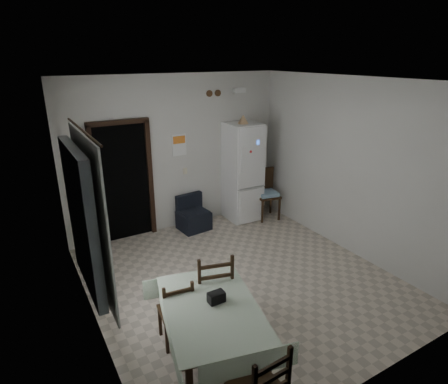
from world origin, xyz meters
TOP-DOWN VIEW (x-y plane):
  - ground at (0.00, 0.00)m, footprint 4.50×4.50m
  - ceiling at (0.00, 0.00)m, footprint 4.20×4.50m
  - wall_back at (0.00, 2.25)m, footprint 4.20×0.02m
  - wall_front at (0.00, -2.25)m, footprint 4.20×0.02m
  - wall_left at (-2.10, 0.00)m, footprint 0.02×4.50m
  - wall_right at (2.10, 0.00)m, footprint 0.02×4.50m
  - doorway at (-1.05, 2.45)m, footprint 1.06×0.52m
  - window_recess at (-2.15, -0.20)m, footprint 0.10×1.20m
  - curtain at (-2.04, -0.20)m, footprint 0.02×1.45m
  - curtain_rod at (-2.03, -0.20)m, footprint 0.02×1.60m
  - calendar at (0.05, 2.24)m, footprint 0.28×0.02m
  - calendar_image at (0.05, 2.23)m, footprint 0.24×0.01m
  - light_switch at (0.15, 2.24)m, footprint 0.08×0.02m
  - vent_left at (0.70, 2.23)m, footprint 0.12×0.03m
  - vent_right at (0.88, 2.23)m, footprint 0.12×0.03m
  - emergency_light at (1.35, 2.21)m, footprint 0.25×0.07m
  - fridge at (1.27, 1.93)m, footprint 0.65×0.65m
  - tan_cone at (1.23, 1.89)m, footprint 0.22×0.22m
  - navy_seat at (0.16, 1.93)m, footprint 0.60×0.58m
  - corner_chair at (1.69, 1.65)m, footprint 0.52×0.52m
  - dining_table at (-1.16, -1.23)m, footprint 1.25×1.62m
  - black_bag at (-1.08, -1.18)m, footprint 0.18×0.11m
  - dining_chair_far_left at (-1.35, -0.70)m, footprint 0.41×0.41m
  - dining_chair_far_right at (-0.84, -0.65)m, footprint 0.55×0.55m

SIDE VIEW (x-z plane):
  - ground at x=0.00m, z-range 0.00..0.00m
  - navy_seat at x=0.16m, z-range 0.00..0.66m
  - dining_table at x=-1.16m, z-range 0.00..0.75m
  - dining_chair_far_left at x=-1.35m, z-range 0.00..0.86m
  - corner_chair at x=1.69m, z-range 0.00..1.03m
  - dining_chair_far_right at x=-0.84m, z-range 0.00..1.05m
  - black_bag at x=-1.08m, z-range 0.75..0.86m
  - fridge at x=1.27m, z-range 0.00..1.97m
  - doorway at x=-1.05m, z-range -0.05..2.17m
  - light_switch at x=0.15m, z-range 1.04..1.16m
  - wall_back at x=0.00m, z-range 0.00..2.90m
  - wall_front at x=0.00m, z-range 0.00..2.90m
  - wall_left at x=-2.10m, z-range 0.00..2.90m
  - wall_right at x=2.10m, z-range 0.00..2.90m
  - window_recess at x=-2.15m, z-range 0.75..2.35m
  - curtain at x=-2.04m, z-range 0.62..2.48m
  - calendar at x=0.05m, z-range 1.42..1.82m
  - calendar_image at x=0.05m, z-range 1.65..1.79m
  - tan_cone at x=1.23m, z-range 1.97..2.14m
  - curtain_rod at x=-2.03m, z-range 2.49..2.51m
  - vent_left at x=0.70m, z-range 2.46..2.58m
  - vent_right at x=0.88m, z-range 2.46..2.58m
  - emergency_light at x=1.35m, z-range 2.50..2.59m
  - ceiling at x=0.00m, z-range 2.89..2.91m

